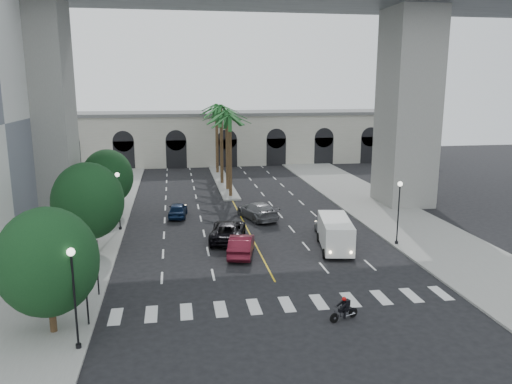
% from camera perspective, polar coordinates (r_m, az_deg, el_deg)
% --- Properties ---
extents(ground, '(140.00, 140.00, 0.00)m').
position_cam_1_polar(ground, '(32.12, 2.94, -11.58)').
color(ground, black).
rests_on(ground, ground).
extents(sidewalk_left, '(8.00, 100.00, 0.15)m').
position_cam_1_polar(sidewalk_left, '(46.35, -19.79, -4.66)').
color(sidewalk_left, gray).
rests_on(sidewalk_left, ground).
extents(sidewalk_right, '(8.00, 100.00, 0.15)m').
position_cam_1_polar(sidewalk_right, '(50.33, 16.12, -3.11)').
color(sidewalk_right, gray).
rests_on(sidewalk_right, ground).
extents(median, '(2.00, 24.00, 0.20)m').
position_cam_1_polar(median, '(68.22, -3.88, 1.32)').
color(median, gray).
rests_on(median, ground).
extents(pier_building, '(71.00, 10.50, 8.50)m').
position_cam_1_polar(pier_building, '(84.38, -5.07, 6.25)').
color(pier_building, beige).
rests_on(pier_building, ground).
extents(bridge, '(75.00, 13.00, 26.00)m').
position_cam_1_polar(bridge, '(51.93, 1.60, 18.35)').
color(bridge, gray).
rests_on(bridge, ground).
extents(palm_a, '(3.20, 3.20, 10.30)m').
position_cam_1_polar(palm_a, '(57.18, -3.02, 8.33)').
color(palm_a, '#47331E').
rests_on(palm_a, ground).
extents(palm_b, '(3.20, 3.20, 10.60)m').
position_cam_1_polar(palm_b, '(61.14, -3.36, 8.83)').
color(palm_b, '#47331E').
rests_on(palm_b, ground).
extents(palm_c, '(3.20, 3.20, 10.10)m').
position_cam_1_polar(palm_c, '(65.11, -4.00, 8.62)').
color(palm_c, '#47331E').
rests_on(palm_c, ground).
extents(palm_d, '(3.20, 3.20, 10.90)m').
position_cam_1_polar(palm_d, '(69.08, -4.04, 9.44)').
color(palm_d, '#47331E').
rests_on(palm_d, ground).
extents(palm_e, '(3.20, 3.20, 10.40)m').
position_cam_1_polar(palm_e, '(73.06, -4.53, 9.22)').
color(palm_e, '#47331E').
rests_on(palm_e, ground).
extents(palm_f, '(3.20, 3.20, 10.70)m').
position_cam_1_polar(palm_f, '(77.05, -4.58, 9.57)').
color(palm_f, '#47331E').
rests_on(palm_f, ground).
extents(street_tree_near, '(5.20, 5.20, 6.89)m').
position_cam_1_polar(street_tree_near, '(27.99, -22.72, -7.38)').
color(street_tree_near, '#382616').
rests_on(street_tree_near, ground).
extents(street_tree_mid, '(5.44, 5.44, 7.21)m').
position_cam_1_polar(street_tree_mid, '(40.21, -18.64, -1.00)').
color(street_tree_mid, '#382616').
rests_on(street_tree_mid, ground).
extents(street_tree_far, '(5.04, 5.04, 6.68)m').
position_cam_1_polar(street_tree_far, '(51.91, -16.59, 1.65)').
color(street_tree_far, '#382616').
rests_on(street_tree_far, ground).
extents(lamp_post_left_near, '(0.40, 0.40, 5.35)m').
position_cam_1_polar(lamp_post_left_near, '(26.09, -20.09, -10.47)').
color(lamp_post_left_near, black).
rests_on(lamp_post_left_near, ground).
extents(lamp_post_left_far, '(0.40, 0.40, 5.35)m').
position_cam_1_polar(lamp_post_left_far, '(46.01, -15.45, -0.45)').
color(lamp_post_left_far, black).
rests_on(lamp_post_left_far, ground).
extents(lamp_post_right, '(0.40, 0.40, 5.35)m').
position_cam_1_polar(lamp_post_right, '(41.93, 15.99, -1.69)').
color(lamp_post_right, black).
rests_on(lamp_post_right, ground).
extents(traffic_signal_near, '(0.25, 0.18, 3.65)m').
position_cam_1_polar(traffic_signal_near, '(28.62, -18.89, -9.88)').
color(traffic_signal_near, black).
rests_on(traffic_signal_near, ground).
extents(traffic_signal_far, '(0.25, 0.18, 3.65)m').
position_cam_1_polar(traffic_signal_far, '(32.32, -17.76, -7.24)').
color(traffic_signal_far, black).
rests_on(traffic_signal_far, ground).
extents(motorcycle_rider, '(1.83, 0.81, 1.39)m').
position_cam_1_polar(motorcycle_rider, '(29.09, 10.12, -13.06)').
color(motorcycle_rider, black).
rests_on(motorcycle_rider, ground).
extents(car_a, '(2.19, 4.51, 1.48)m').
position_cam_1_polar(car_a, '(44.07, 8.13, -4.00)').
color(car_a, '#ABACB0').
rests_on(car_a, ground).
extents(car_b, '(2.79, 5.25, 1.64)m').
position_cam_1_polar(car_b, '(38.69, -1.69, -6.07)').
color(car_b, '#57111E').
rests_on(car_b, ground).
extents(car_c, '(3.86, 6.42, 1.67)m').
position_cam_1_polar(car_c, '(42.39, -3.21, -4.42)').
color(car_c, black).
rests_on(car_c, ground).
extents(car_d, '(3.91, 6.21, 1.68)m').
position_cam_1_polar(car_d, '(48.86, 0.17, -2.15)').
color(car_d, slate).
rests_on(car_d, ground).
extents(car_e, '(2.13, 4.44, 1.46)m').
position_cam_1_polar(car_e, '(50.20, -8.94, -2.03)').
color(car_e, '#0D1E3F').
rests_on(car_e, ground).
extents(cargo_van, '(3.25, 6.23, 2.52)m').
position_cam_1_polar(cargo_van, '(40.15, 9.06, -4.66)').
color(cargo_van, white).
rests_on(cargo_van, ground).
extents(pedestrian_a, '(0.73, 0.66, 1.68)m').
position_cam_1_polar(pedestrian_a, '(36.30, -24.19, -8.15)').
color(pedestrian_a, black).
rests_on(pedestrian_a, sidewalk_left).
extents(pedestrian_b, '(1.04, 0.86, 1.95)m').
position_cam_1_polar(pedestrian_b, '(39.76, -19.16, -5.79)').
color(pedestrian_b, black).
rests_on(pedestrian_b, sidewalk_left).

